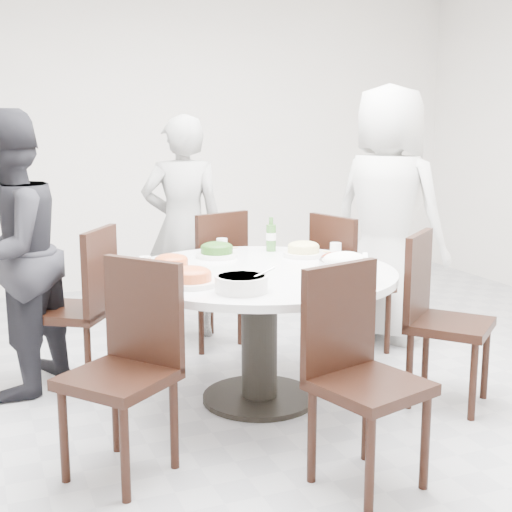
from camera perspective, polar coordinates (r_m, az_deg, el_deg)
name	(u,v)px	position (r m, az deg, el deg)	size (l,w,h in m)	color
floor	(302,391)	(4.24, 3.73, -10.75)	(6.00, 6.00, 0.01)	#ACADB1
wall_back	(165,137)	(6.77, -7.30, 9.44)	(6.00, 0.01, 2.80)	white
dining_table	(259,336)	(3.99, 0.27, -6.42)	(1.50, 1.50, 0.75)	white
chair_ne	(353,284)	(4.82, 7.74, -2.22)	(0.42, 0.42, 0.95)	black
chair_n	(206,278)	(4.97, -4.04, -1.75)	(0.42, 0.42, 0.95)	black
chair_nw	(71,308)	(4.31, -14.55, -4.04)	(0.42, 0.42, 0.95)	black
chair_sw	(118,373)	(3.19, -10.99, -9.20)	(0.42, 0.42, 0.95)	black
chair_s	(370,381)	(3.09, 9.10, -9.84)	(0.42, 0.42, 0.95)	black
chair_se	(450,321)	(4.06, 15.29, -5.04)	(0.42, 0.42, 0.95)	black
diner_right	(388,215)	(5.11, 10.48, 3.27)	(0.88, 0.57, 1.80)	silver
diner_middle	(183,228)	(5.13, -5.86, 2.27)	(0.58, 0.38, 1.60)	black
diner_left	(7,255)	(4.25, -19.26, 0.09)	(0.79, 0.61, 1.62)	black
dish_greens	(217,252)	(4.25, -3.15, 0.31)	(0.25, 0.25, 0.06)	white
dish_pale	(303,251)	(4.29, 3.82, 0.40)	(0.24, 0.24, 0.07)	white
dish_orange	(171,265)	(3.90, -6.80, -0.73)	(0.24, 0.24, 0.06)	white
dish_redbrown	(340,264)	(3.92, 6.71, -0.61)	(0.27, 0.27, 0.07)	white
dish_tofu	(191,279)	(3.54, -5.24, -1.82)	(0.27, 0.27, 0.07)	white
rice_bowl	(345,271)	(3.63, 7.15, -1.20)	(0.27, 0.27, 0.11)	silver
soup_bowl	(241,284)	(3.40, -1.18, -2.22)	(0.26, 0.26, 0.08)	white
beverage_bottle	(271,234)	(4.44, 1.22, 1.76)	(0.06, 0.06, 0.21)	#366E2C
tea_cups	(226,245)	(4.45, -2.43, 0.91)	(0.07, 0.07, 0.08)	white
chopsticks	(225,249)	(4.48, -2.51, 0.53)	(0.24, 0.04, 0.01)	tan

